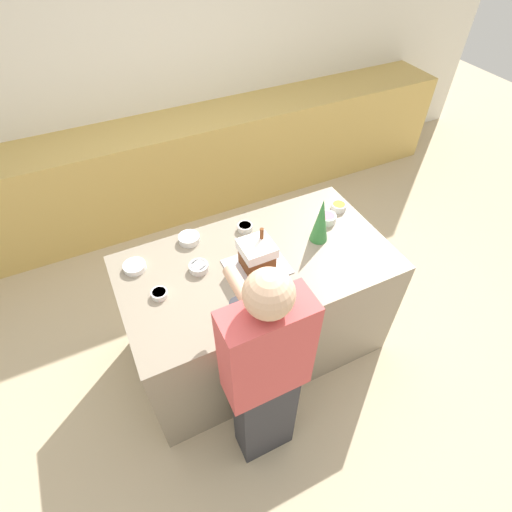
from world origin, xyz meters
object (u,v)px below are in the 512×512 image
at_px(candy_bowl_front_corner, 189,238).
at_px(gingerbread_house, 257,255).
at_px(person, 265,377).
at_px(candy_bowl_beside_tree, 135,266).
at_px(baking_tray, 257,266).
at_px(candy_bowl_far_right, 339,206).
at_px(mug, 237,307).
at_px(decorative_tree, 321,220).
at_px(candy_bowl_near_tray_right, 159,294).
at_px(candy_bowl_center_rear, 245,227).
at_px(candy_bowl_near_tray_left, 327,218).
at_px(candy_bowl_behind_tray, 199,267).

bearing_deg(candy_bowl_front_corner, gingerbread_house, -53.30).
bearing_deg(person, candy_bowl_beside_tree, 113.55).
relative_size(baking_tray, candy_bowl_far_right, 3.42).
distance_m(mug, person, 0.41).
bearing_deg(decorative_tree, person, -136.81).
height_order(gingerbread_house, candy_bowl_beside_tree, gingerbread_house).
height_order(candy_bowl_beside_tree, candy_bowl_near_tray_right, candy_bowl_beside_tree).
xyz_separation_m(candy_bowl_far_right, person, (-1.04, -0.90, -0.10)).
bearing_deg(candy_bowl_front_corner, mug, -85.41).
height_order(gingerbread_house, person, person).
bearing_deg(candy_bowl_beside_tree, candy_bowl_center_rear, 2.35).
bearing_deg(gingerbread_house, candy_bowl_front_corner, 126.70).
height_order(decorative_tree, candy_bowl_center_rear, decorative_tree).
xyz_separation_m(decorative_tree, candy_bowl_far_right, (0.30, 0.20, -0.14)).
height_order(candy_bowl_center_rear, mug, mug).
bearing_deg(candy_bowl_near_tray_left, baking_tray, -164.05).
xyz_separation_m(gingerbread_house, candy_bowl_near_tray_left, (0.62, 0.18, -0.08)).
relative_size(baking_tray, candy_bowl_front_corner, 2.67).
bearing_deg(baking_tray, mug, -133.71).
height_order(mug, person, person).
distance_m(baking_tray, candy_bowl_near_tray_right, 0.61).
relative_size(candy_bowl_front_corner, person, 0.09).
distance_m(candy_bowl_near_tray_right, person, 0.77).
xyz_separation_m(candy_bowl_near_tray_left, candy_bowl_far_right, (0.15, 0.08, -0.00)).
distance_m(candy_bowl_near_tray_left, person, 1.22).
xyz_separation_m(baking_tray, candy_bowl_center_rear, (0.08, 0.34, 0.02)).
distance_m(gingerbread_house, decorative_tree, 0.48).
distance_m(baking_tray, candy_bowl_behind_tray, 0.36).
xyz_separation_m(candy_bowl_near_tray_left, candy_bowl_front_corner, (-0.92, 0.22, -0.00)).
distance_m(candy_bowl_near_tray_left, candy_bowl_front_corner, 0.95).
height_order(decorative_tree, candy_bowl_near_tray_left, decorative_tree).
xyz_separation_m(candy_bowl_beside_tree, mug, (0.44, -0.57, 0.02)).
height_order(candy_bowl_near_tray_left, candy_bowl_far_right, candy_bowl_near_tray_left).
bearing_deg(mug, decorative_tree, 23.14).
bearing_deg(person, mug, 87.28).
bearing_deg(candy_bowl_far_right, decorative_tree, -145.47).
distance_m(baking_tray, gingerbread_house, 0.10).
height_order(candy_bowl_behind_tray, candy_bowl_front_corner, same).
bearing_deg(candy_bowl_beside_tree, candy_bowl_near_tray_left, -5.88).
xyz_separation_m(candy_bowl_beside_tree, candy_bowl_near_tray_right, (0.08, -0.27, -0.00)).
distance_m(candy_bowl_behind_tray, candy_bowl_near_tray_left, 0.96).
relative_size(candy_bowl_beside_tree, candy_bowl_behind_tray, 1.15).
bearing_deg(person, baking_tray, 67.68).
distance_m(candy_bowl_near_tray_right, candy_bowl_near_tray_left, 1.24).
height_order(candy_bowl_beside_tree, candy_bowl_near_tray_left, candy_bowl_near_tray_left).
relative_size(gingerbread_house, candy_bowl_far_right, 2.40).
relative_size(candy_bowl_far_right, person, 0.07).
height_order(candy_bowl_beside_tree, candy_bowl_center_rear, candy_bowl_center_rear).
bearing_deg(decorative_tree, candy_bowl_near_tray_left, 40.70).
height_order(candy_bowl_beside_tree, candy_bowl_far_right, candy_bowl_far_right).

